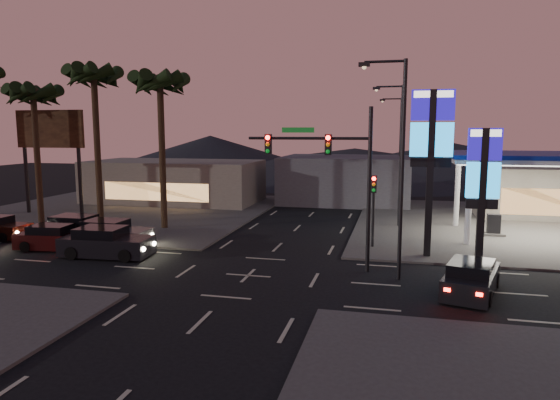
% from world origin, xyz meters
% --- Properties ---
extents(ground, '(140.00, 140.00, 0.00)m').
position_xyz_m(ground, '(0.00, 0.00, 0.00)').
color(ground, black).
rests_on(ground, ground).
extents(corner_lot_ne, '(24.00, 24.00, 0.12)m').
position_xyz_m(corner_lot_ne, '(16.00, 16.00, 0.06)').
color(corner_lot_ne, '#47443F').
rests_on(corner_lot_ne, ground).
extents(corner_lot_nw, '(24.00, 24.00, 0.12)m').
position_xyz_m(corner_lot_nw, '(-16.00, 16.00, 0.06)').
color(corner_lot_nw, '#47443F').
rests_on(corner_lot_nw, ground).
extents(gas_station, '(12.20, 8.20, 5.47)m').
position_xyz_m(gas_station, '(16.00, 12.00, 5.08)').
color(gas_station, silver).
rests_on(gas_station, ground).
extents(convenience_store, '(10.00, 6.00, 4.00)m').
position_xyz_m(convenience_store, '(18.00, 21.00, 2.00)').
color(convenience_store, '#726B5B').
rests_on(convenience_store, ground).
extents(pylon_sign_tall, '(2.20, 0.35, 9.00)m').
position_xyz_m(pylon_sign_tall, '(8.50, 5.50, 6.39)').
color(pylon_sign_tall, black).
rests_on(pylon_sign_tall, ground).
extents(pylon_sign_short, '(1.60, 0.35, 7.00)m').
position_xyz_m(pylon_sign_short, '(11.00, 4.50, 4.66)').
color(pylon_sign_short, black).
rests_on(pylon_sign_short, ground).
extents(traffic_signal_mast, '(6.10, 0.39, 8.00)m').
position_xyz_m(traffic_signal_mast, '(3.76, 1.99, 5.23)').
color(traffic_signal_mast, black).
rests_on(traffic_signal_mast, ground).
extents(pedestal_signal, '(0.32, 0.39, 4.30)m').
position_xyz_m(pedestal_signal, '(5.50, 6.98, 2.92)').
color(pedestal_signal, black).
rests_on(pedestal_signal, ground).
extents(streetlight_near, '(2.14, 0.25, 10.00)m').
position_xyz_m(streetlight_near, '(6.79, 1.00, 5.72)').
color(streetlight_near, black).
rests_on(streetlight_near, ground).
extents(streetlight_mid, '(2.14, 0.25, 10.00)m').
position_xyz_m(streetlight_mid, '(6.79, 14.00, 5.72)').
color(streetlight_mid, black).
rests_on(streetlight_mid, ground).
extents(streetlight_far, '(2.14, 0.25, 10.00)m').
position_xyz_m(streetlight_far, '(6.79, 28.00, 5.72)').
color(streetlight_far, black).
rests_on(streetlight_far, ground).
extents(palm_a, '(4.41, 4.41, 10.86)m').
position_xyz_m(palm_a, '(-9.00, 9.50, 9.43)').
color(palm_a, black).
rests_on(palm_a, ground).
extents(palm_b, '(4.41, 4.41, 11.46)m').
position_xyz_m(palm_b, '(-14.00, 9.50, 9.97)').
color(palm_b, black).
rests_on(palm_b, ground).
extents(palm_c, '(4.41, 4.41, 10.26)m').
position_xyz_m(palm_c, '(-19.00, 9.50, 8.88)').
color(palm_c, black).
rests_on(palm_c, ground).
extents(billboard, '(6.00, 0.30, 8.50)m').
position_xyz_m(billboard, '(-20.50, 13.00, 6.33)').
color(billboard, black).
rests_on(billboard, ground).
extents(building_far_west, '(16.00, 8.00, 4.00)m').
position_xyz_m(building_far_west, '(-14.00, 22.00, 2.00)').
color(building_far_west, '#726B5B').
rests_on(building_far_west, ground).
extents(building_far_mid, '(12.00, 9.00, 4.40)m').
position_xyz_m(building_far_mid, '(2.00, 26.00, 2.20)').
color(building_far_mid, '#4C4C51').
rests_on(building_far_mid, ground).
extents(hill_left, '(40.00, 40.00, 6.00)m').
position_xyz_m(hill_left, '(-25.00, 60.00, 3.00)').
color(hill_left, black).
rests_on(hill_left, ground).
extents(hill_right, '(50.00, 50.00, 5.00)m').
position_xyz_m(hill_right, '(15.00, 60.00, 2.50)').
color(hill_right, black).
rests_on(hill_right, ground).
extents(hill_center, '(60.00, 60.00, 4.00)m').
position_xyz_m(hill_center, '(0.00, 60.00, 2.00)').
color(hill_center, black).
rests_on(hill_center, ground).
extents(car_lane_a_front, '(5.10, 2.33, 1.63)m').
position_xyz_m(car_lane_a_front, '(-8.66, 1.70, 0.76)').
color(car_lane_a_front, black).
rests_on(car_lane_a_front, ground).
extents(car_lane_a_mid, '(4.58, 2.25, 1.45)m').
position_xyz_m(car_lane_a_mid, '(-12.49, 2.53, 0.67)').
color(car_lane_a_mid, black).
rests_on(car_lane_a_mid, ground).
extents(car_lane_b_front, '(4.86, 2.08, 1.58)m').
position_xyz_m(car_lane_b_front, '(-9.85, 4.02, 0.73)').
color(car_lane_b_front, '#515154').
rests_on(car_lane_b_front, ground).
extents(car_lane_b_mid, '(4.97, 2.15, 1.61)m').
position_xyz_m(car_lane_b_mid, '(-12.60, 4.85, 0.75)').
color(car_lane_b_mid, black).
rests_on(car_lane_b_mid, ground).
extents(suv_station, '(2.93, 4.66, 1.45)m').
position_xyz_m(suv_station, '(9.98, -0.41, 0.67)').
color(suv_station, black).
rests_on(suv_station, ground).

